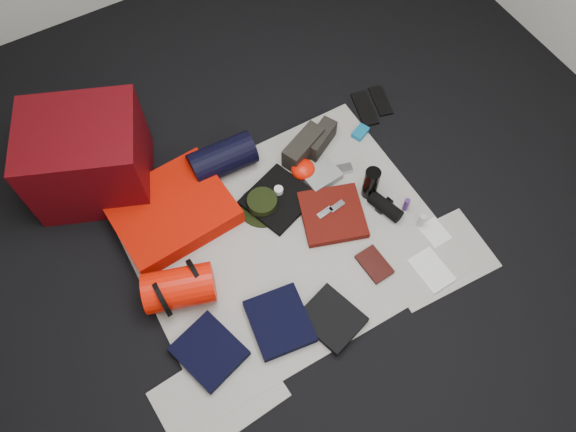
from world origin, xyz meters
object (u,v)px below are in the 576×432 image
stuff_sack (179,288)px  navy_duffel (222,158)px  red_cabinet (88,158)px  paperback_book (374,264)px  compact_camera (344,169)px  sleeping_pad (172,211)px  water_bottle (371,183)px

stuff_sack → navy_duffel: stuff_sack is taller
red_cabinet → stuff_sack: red_cabinet is taller
navy_duffel → paperback_book: 1.05m
compact_camera → navy_duffel: bearing=165.9°
sleeping_pad → stuff_sack: size_ratio=1.78×
water_bottle → compact_camera: size_ratio=2.45×
red_cabinet → navy_duffel: size_ratio=1.63×
stuff_sack → water_bottle: water_bottle is taller
red_cabinet → paperback_book: size_ratio=3.21×
water_bottle → navy_duffel: bearing=138.2°
red_cabinet → paperback_book: 1.66m
sleeping_pad → navy_duffel: navy_duffel is taller
navy_duffel → compact_camera: (0.60, -0.37, -0.08)m
navy_duffel → paperback_book: (0.41, -0.97, -0.09)m
compact_camera → paperback_book: 0.62m
red_cabinet → water_bottle: bearing=-10.4°
sleeping_pad → navy_duffel: bearing=20.3°
red_cabinet → navy_duffel: 0.74m
navy_duffel → compact_camera: size_ratio=4.20×
navy_duffel → stuff_sack: bearing=-129.9°
sleeping_pad → compact_camera: size_ratio=7.04×
red_cabinet → navy_duffel: red_cabinet is taller
sleeping_pad → water_bottle: water_bottle is taller
stuff_sack → compact_camera: stuff_sack is taller
stuff_sack → paperback_book: (0.97, -0.36, -0.09)m
navy_duffel → water_bottle: 0.86m
navy_duffel → compact_camera: bearing=-29.2°
navy_duffel → sleeping_pad: bearing=-157.2°
sleeping_pad → paperback_book: bearing=-45.4°
water_bottle → compact_camera: 0.23m
sleeping_pad → navy_duffel: (0.39, 0.15, 0.04)m
paperback_book → red_cabinet: bearing=127.6°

